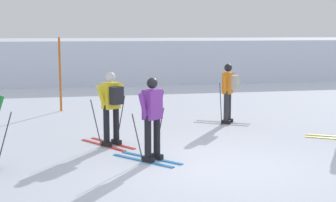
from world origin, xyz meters
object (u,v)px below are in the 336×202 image
(skier_yellow, at_px, (112,105))
(skier_purple, at_px, (152,117))
(trail_marker_pole, at_px, (60,75))
(skier_orange, at_px, (228,90))

(skier_yellow, bearing_deg, skier_purple, -65.26)
(skier_yellow, xyz_separation_m, trail_marker_pole, (-1.22, 5.24, 0.25))
(skier_yellow, relative_size, skier_purple, 1.00)
(skier_orange, distance_m, trail_marker_pole, 5.69)
(skier_orange, distance_m, skier_yellow, 4.03)
(trail_marker_pole, bearing_deg, skier_purple, -74.23)
(skier_orange, xyz_separation_m, skier_yellow, (-3.48, -2.03, -0.00))
(skier_yellow, xyz_separation_m, skier_purple, (0.68, -1.48, -0.04))
(skier_yellow, distance_m, trail_marker_pole, 5.38)
(skier_orange, relative_size, skier_yellow, 1.00)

